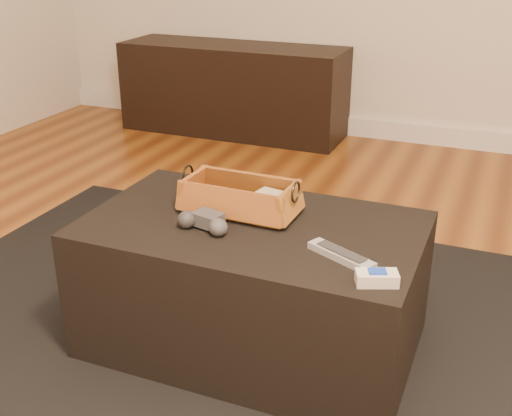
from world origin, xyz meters
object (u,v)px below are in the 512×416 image
at_px(tv_remote, 233,206).
at_px(cream_gadget, 377,278).
at_px(media_cabinet, 233,89).
at_px(wicker_basket, 240,199).
at_px(silver_remote, 341,255).
at_px(game_controller, 205,222).
at_px(ottoman, 253,284).

relative_size(tv_remote, cream_gadget, 1.66).
xyz_separation_m(media_cabinet, wicker_basket, (0.97, -2.09, 0.19)).
xyz_separation_m(media_cabinet, cream_gadget, (1.46, -2.37, 0.17)).
xyz_separation_m(tv_remote, silver_remote, (0.39, -0.17, -0.01)).
bearing_deg(wicker_basket, media_cabinet, 114.97).
xyz_separation_m(wicker_basket, silver_remote, (0.37, -0.18, -0.03)).
distance_m(tv_remote, game_controller, 0.15).
bearing_deg(ottoman, game_controller, -137.76).
height_order(wicker_basket, game_controller, wicker_basket).
height_order(tv_remote, wicker_basket, wicker_basket).
bearing_deg(media_cabinet, ottoman, -64.21).
bearing_deg(tv_remote, silver_remote, -28.22).
bearing_deg(media_cabinet, silver_remote, -59.35).
bearing_deg(tv_remote, cream_gadget, -32.33).
bearing_deg(wicker_basket, cream_gadget, -29.45).
xyz_separation_m(media_cabinet, game_controller, (0.93, -2.25, 0.17)).
xyz_separation_m(ottoman, cream_gadget, (0.42, -0.21, 0.23)).
relative_size(wicker_basket, cream_gadget, 3.20).
distance_m(tv_remote, wicker_basket, 0.03).
distance_m(wicker_basket, game_controller, 0.17).
bearing_deg(cream_gadget, ottoman, 153.20).
xyz_separation_m(ottoman, wicker_basket, (-0.07, 0.06, 0.25)).
bearing_deg(ottoman, media_cabinet, 115.79).
height_order(media_cabinet, ottoman, media_cabinet).
distance_m(media_cabinet, cream_gadget, 2.79).
distance_m(wicker_basket, cream_gadget, 0.56).
bearing_deg(game_controller, media_cabinet, 112.49).
xyz_separation_m(media_cabinet, ottoman, (1.04, -2.15, -0.06)).
height_order(tv_remote, silver_remote, tv_remote).
bearing_deg(game_controller, silver_remote, -2.76).
relative_size(ottoman, wicker_basket, 2.71).
xyz_separation_m(silver_remote, cream_gadget, (0.12, -0.09, 0.01)).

